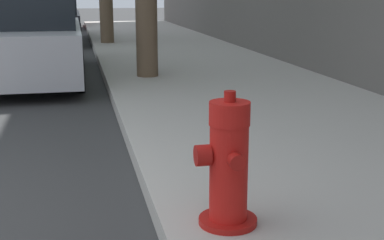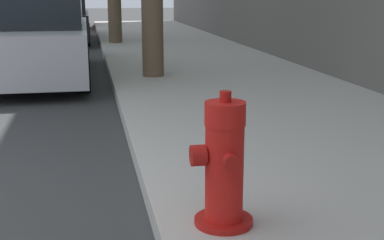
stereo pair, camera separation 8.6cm
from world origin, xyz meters
name	(u,v)px [view 1 (the left image)]	position (x,y,z in m)	size (l,w,h in m)	color
fire_hydrant	(228,166)	(2.18, -0.39, 0.51)	(0.37, 0.36, 0.79)	#A91511
parked_car_near	(28,39)	(0.61, 6.13, 0.67)	(1.73, 4.59, 1.38)	#B7B7BC
parked_car_mid	(48,19)	(0.67, 12.58, 0.66)	(1.76, 4.13, 1.37)	black
parked_car_far	(52,11)	(0.58, 18.60, 0.64)	(1.74, 3.92, 1.31)	maroon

